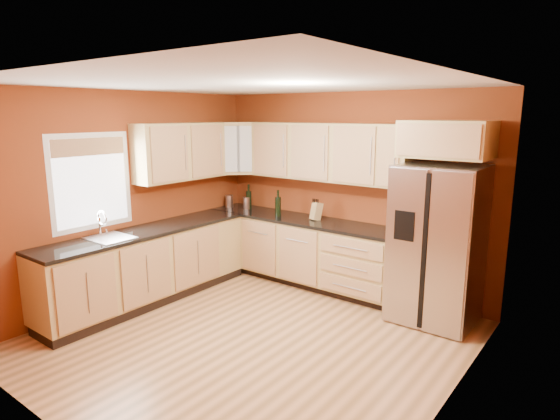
# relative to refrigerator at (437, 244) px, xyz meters

# --- Properties ---
(floor) EXTENTS (4.00, 4.00, 0.00)m
(floor) POSITION_rel_refrigerator_xyz_m (-1.35, -1.62, -0.89)
(floor) COLOR olive
(floor) RESTS_ON ground
(ceiling) EXTENTS (4.00, 4.00, 0.00)m
(ceiling) POSITION_rel_refrigerator_xyz_m (-1.35, -1.62, 1.71)
(ceiling) COLOR silver
(ceiling) RESTS_ON wall_back
(wall_back) EXTENTS (4.00, 0.04, 2.60)m
(wall_back) POSITION_rel_refrigerator_xyz_m (-1.35, 0.38, 0.41)
(wall_back) COLOR maroon
(wall_back) RESTS_ON floor
(wall_front) EXTENTS (4.00, 0.04, 2.60)m
(wall_front) POSITION_rel_refrigerator_xyz_m (-1.35, -3.62, 0.41)
(wall_front) COLOR maroon
(wall_front) RESTS_ON floor
(wall_left) EXTENTS (0.04, 4.00, 2.60)m
(wall_left) POSITION_rel_refrigerator_xyz_m (-3.35, -1.62, 0.41)
(wall_left) COLOR maroon
(wall_left) RESTS_ON floor
(wall_right) EXTENTS (0.04, 4.00, 2.60)m
(wall_right) POSITION_rel_refrigerator_xyz_m (0.65, -1.62, 0.41)
(wall_right) COLOR maroon
(wall_right) RESTS_ON floor
(base_cabinets_back) EXTENTS (2.90, 0.60, 0.88)m
(base_cabinets_back) POSITION_rel_refrigerator_xyz_m (-1.90, 0.07, -0.45)
(base_cabinets_back) COLOR tan
(base_cabinets_back) RESTS_ON floor
(base_cabinets_left) EXTENTS (0.60, 2.80, 0.88)m
(base_cabinets_left) POSITION_rel_refrigerator_xyz_m (-3.05, -1.62, -0.45)
(base_cabinets_left) COLOR tan
(base_cabinets_left) RESTS_ON floor
(countertop_back) EXTENTS (2.90, 0.62, 0.04)m
(countertop_back) POSITION_rel_refrigerator_xyz_m (-1.90, 0.06, 0.01)
(countertop_back) COLOR black
(countertop_back) RESTS_ON base_cabinets_back
(countertop_left) EXTENTS (0.62, 2.80, 0.04)m
(countertop_left) POSITION_rel_refrigerator_xyz_m (-3.04, -1.62, 0.01)
(countertop_left) COLOR black
(countertop_left) RESTS_ON base_cabinets_left
(upper_cabinets_back) EXTENTS (2.30, 0.33, 0.75)m
(upper_cabinets_back) POSITION_rel_refrigerator_xyz_m (-1.60, 0.21, 0.94)
(upper_cabinets_back) COLOR tan
(upper_cabinets_back) RESTS_ON wall_back
(upper_cabinets_left) EXTENTS (0.33, 1.35, 0.75)m
(upper_cabinets_left) POSITION_rel_refrigerator_xyz_m (-3.19, -0.90, 0.94)
(upper_cabinets_left) COLOR tan
(upper_cabinets_left) RESTS_ON wall_left
(corner_upper_cabinet) EXTENTS (0.67, 0.67, 0.75)m
(corner_upper_cabinet) POSITION_rel_refrigerator_xyz_m (-3.02, 0.04, 0.94)
(corner_upper_cabinet) COLOR tan
(corner_upper_cabinet) RESTS_ON wall_back
(over_fridge_cabinet) EXTENTS (0.92, 0.60, 0.40)m
(over_fridge_cabinet) POSITION_rel_refrigerator_xyz_m (0.00, 0.07, 1.16)
(over_fridge_cabinet) COLOR tan
(over_fridge_cabinet) RESTS_ON wall_back
(refrigerator) EXTENTS (0.90, 0.75, 1.78)m
(refrigerator) POSITION_rel_refrigerator_xyz_m (0.00, 0.00, 0.00)
(refrigerator) COLOR #B7B7BC
(refrigerator) RESTS_ON floor
(window) EXTENTS (0.03, 0.90, 1.00)m
(window) POSITION_rel_refrigerator_xyz_m (-3.33, -2.12, 0.66)
(window) COLOR white
(window) RESTS_ON wall_left
(sink_faucet) EXTENTS (0.50, 0.42, 0.30)m
(sink_faucet) POSITION_rel_refrigerator_xyz_m (-3.04, -2.12, 0.18)
(sink_faucet) COLOR silver
(sink_faucet) RESTS_ON countertop_left
(canister_left) EXTENTS (0.14, 0.14, 0.18)m
(canister_left) POSITION_rel_refrigerator_xyz_m (-2.91, 0.10, 0.12)
(canister_left) COLOR #B7B7BC
(canister_left) RESTS_ON countertop_back
(canister_right) EXTENTS (0.14, 0.14, 0.19)m
(canister_right) POSITION_rel_refrigerator_xyz_m (-3.20, 0.03, 0.12)
(canister_right) COLOR #B7B7BC
(canister_right) RESTS_ON countertop_back
(wine_bottle_a) EXTENTS (0.11, 0.11, 0.37)m
(wine_bottle_a) POSITION_rel_refrigerator_xyz_m (-2.23, -0.01, 0.21)
(wine_bottle_a) COLOR black
(wine_bottle_a) RESTS_ON countertop_back
(wine_bottle_b) EXTENTS (0.09, 0.09, 0.37)m
(wine_bottle_b) POSITION_rel_refrigerator_xyz_m (-2.89, 0.12, 0.21)
(wine_bottle_b) COLOR black
(wine_bottle_b) RESTS_ON countertop_back
(knife_block) EXTENTS (0.15, 0.14, 0.23)m
(knife_block) POSITION_rel_refrigerator_xyz_m (-1.68, 0.11, 0.15)
(knife_block) COLOR tan
(knife_block) RESTS_ON countertop_back
(soap_dispenser) EXTENTS (0.08, 0.08, 0.21)m
(soap_dispenser) POSITION_rel_refrigerator_xyz_m (-0.55, 0.12, 0.14)
(soap_dispenser) COLOR silver
(soap_dispenser) RESTS_ON countertop_back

